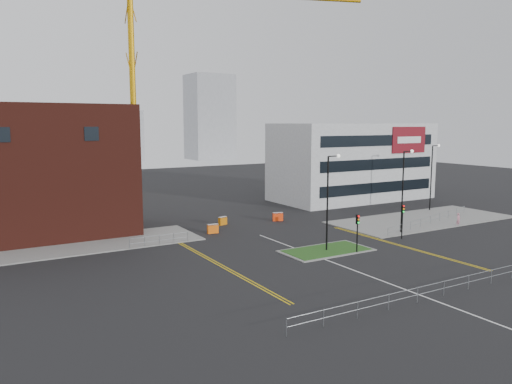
{
  "coord_description": "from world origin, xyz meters",
  "views": [
    {
      "loc": [
        -27.19,
        -28.41,
        12.06
      ],
      "look_at": [
        -1.35,
        15.54,
        5.0
      ],
      "focal_mm": 35.0,
      "sensor_mm": 36.0,
      "label": 1
    }
  ],
  "objects": [
    {
      "name": "ground",
      "position": [
        0.0,
        0.0,
        0.0
      ],
      "size": [
        200.0,
        200.0,
        0.0
      ],
      "primitive_type": "plane",
      "color": "black",
      "rests_on": "ground"
    },
    {
      "name": "pavement_left",
      "position": [
        -20.0,
        22.0,
        0.06
      ],
      "size": [
        28.0,
        8.0,
        0.12
      ],
      "primitive_type": "cube",
      "color": "slate",
      "rests_on": "ground"
    },
    {
      "name": "pavement_right",
      "position": [
        22.0,
        14.0,
        0.06
      ],
      "size": [
        24.0,
        10.0,
        0.12
      ],
      "primitive_type": "cube",
      "color": "slate",
      "rests_on": "ground"
    },
    {
      "name": "island_kerb",
      "position": [
        2.0,
        8.0,
        0.04
      ],
      "size": [
        8.6,
        4.6,
        0.08
      ],
      "primitive_type": "cube",
      "color": "slate",
      "rests_on": "ground"
    },
    {
      "name": "grass_island",
      "position": [
        2.0,
        8.0,
        0.06
      ],
      "size": [
        8.0,
        4.0,
        0.12
      ],
      "primitive_type": "cube",
      "color": "#1F4C19",
      "rests_on": "ground"
    },
    {
      "name": "brick_building",
      "position": [
        -22.97,
        28.0,
        6.85
      ],
      "size": [
        24.2,
        10.07,
        14.24
      ],
      "color": "#4E1B13",
      "rests_on": "ground"
    },
    {
      "name": "office_block",
      "position": [
        26.01,
        31.97,
        6.0
      ],
      "size": [
        25.0,
        12.2,
        12.0
      ],
      "color": "#AFB2B4",
      "rests_on": "ground"
    },
    {
      "name": "tower_crane",
      "position": [
        3.43,
        53.14,
        26.75
      ],
      "size": [
        50.46,
        18.12,
        38.81
      ],
      "color": "#C2880B",
      "rests_on": "ground"
    },
    {
      "name": "streetlamp_island",
      "position": [
        2.22,
        8.0,
        5.41
      ],
      "size": [
        1.46,
        0.36,
        9.18
      ],
      "color": "black",
      "rests_on": "ground"
    },
    {
      "name": "streetlamp_right_near",
      "position": [
        14.22,
        10.0,
        5.41
      ],
      "size": [
        1.46,
        0.36,
        9.18
      ],
      "color": "black",
      "rests_on": "ground"
    },
    {
      "name": "streetlamp_right_far",
      "position": [
        28.22,
        18.0,
        5.41
      ],
      "size": [
        1.46,
        0.36,
        9.18
      ],
      "color": "black",
      "rests_on": "ground"
    },
    {
      "name": "traffic_light_island",
      "position": [
        4.0,
        5.98,
        2.57
      ],
      "size": [
        0.28,
        0.33,
        3.65
      ],
      "color": "black",
      "rests_on": "ground"
    },
    {
      "name": "traffic_light_right",
      "position": [
        12.0,
        7.98,
        2.57
      ],
      "size": [
        0.28,
        0.33,
        3.65
      ],
      "color": "black",
      "rests_on": "ground"
    },
    {
      "name": "railing_front",
      "position": [
        0.0,
        -6.0,
        0.78
      ],
      "size": [
        24.05,
        0.05,
        1.1
      ],
      "color": "gray",
      "rests_on": "ground"
    },
    {
      "name": "railing_left",
      "position": [
        -11.0,
        18.0,
        0.74
      ],
      "size": [
        6.05,
        0.05,
        1.1
      ],
      "color": "gray",
      "rests_on": "ground"
    },
    {
      "name": "railing_right",
      "position": [
        20.5,
        11.5,
        0.78
      ],
      "size": [
        19.05,
        5.05,
        1.1
      ],
      "color": "gray",
      "rests_on": "ground"
    },
    {
      "name": "centre_line",
      "position": [
        0.0,
        2.0,
        0.01
      ],
      "size": [
        0.15,
        30.0,
        0.01
      ],
      "primitive_type": "cube",
      "color": "silver",
      "rests_on": "ground"
    },
    {
      "name": "yellow_left_a",
      "position": [
        -9.0,
        10.0,
        0.01
      ],
      "size": [
        0.12,
        24.0,
        0.01
      ],
      "primitive_type": "cube",
      "color": "gold",
      "rests_on": "ground"
    },
    {
      "name": "yellow_left_b",
      "position": [
        -8.7,
        10.0,
        0.01
      ],
      "size": [
        0.12,
        24.0,
        0.01
      ],
      "primitive_type": "cube",
      "color": "gold",
      "rests_on": "ground"
    },
    {
      "name": "yellow_right_a",
      "position": [
        9.5,
        6.0,
        0.01
      ],
      "size": [
        0.12,
        20.0,
        0.01
      ],
      "primitive_type": "cube",
      "color": "gold",
      "rests_on": "ground"
    },
    {
      "name": "yellow_right_b",
      "position": [
        9.8,
        6.0,
        0.01
      ],
      "size": [
        0.12,
        20.0,
        0.01
      ],
      "primitive_type": "cube",
      "color": "gold",
      "rests_on": "ground"
    },
    {
      "name": "skyline_b",
      "position": [
        10.0,
        130.0,
        8.0
      ],
      "size": [
        24.0,
        12.0,
        16.0
      ],
      "primitive_type": "cube",
      "color": "gray",
      "rests_on": "ground"
    },
    {
      "name": "skyline_c",
      "position": [
        45.0,
        125.0,
        14.0
      ],
      "size": [
        14.0,
        12.0,
        28.0
      ],
      "primitive_type": "cube",
      "color": "gray",
      "rests_on": "ground"
    },
    {
      "name": "skyline_d",
      "position": [
        -8.0,
        140.0,
        6.0
      ],
      "size": [
        30.0,
        12.0,
        12.0
      ],
      "primitive_type": "cube",
      "color": "gray",
      "rests_on": "ground"
    },
    {
      "name": "pedestrian",
      "position": [
        22.58,
        9.19,
        0.8
      ],
      "size": [
        0.59,
        0.39,
        1.59
      ],
      "primitive_type": "imported",
      "rotation": [
        0.0,
        0.0,
        0.02
      ],
      "color": "pink",
      "rests_on": "ground"
    },
    {
      "name": "barrier_left",
      "position": [
        -1.0,
        24.0,
        0.53
      ],
      "size": [
        1.22,
        0.74,
        0.97
      ],
      "color": "orange",
      "rests_on": "ground"
    },
    {
      "name": "barrier_mid",
      "position": [
        -4.0,
        20.42,
        0.56
      ],
      "size": [
        1.25,
        0.51,
        1.03
      ],
      "color": "orange",
      "rests_on": "ground"
    },
    {
      "name": "barrier_right",
      "position": [
        6.0,
        22.69,
        0.58
      ],
      "size": [
        1.33,
        0.74,
        1.06
      ],
      "color": "#FF3D0E",
      "rests_on": "ground"
    }
  ]
}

